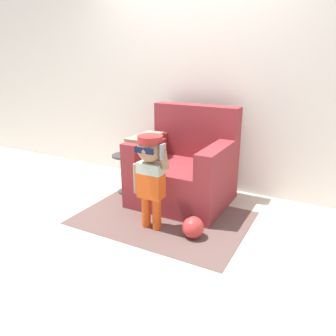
# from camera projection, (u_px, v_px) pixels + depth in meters

# --- Properties ---
(ground_plane) EXTENTS (10.00, 10.00, 0.00)m
(ground_plane) POSITION_uv_depth(u_px,v_px,m) (168.00, 199.00, 3.68)
(ground_plane) COLOR beige
(wall_back) EXTENTS (10.00, 0.05, 2.60)m
(wall_back) POSITION_uv_depth(u_px,v_px,m) (193.00, 76.00, 3.77)
(wall_back) COLOR silver
(wall_back) RESTS_ON ground_plane
(armchair) EXTENTS (0.99, 0.86, 1.02)m
(armchair) POSITION_uv_depth(u_px,v_px,m) (184.00, 169.00, 3.52)
(armchair) COLOR maroon
(armchair) RESTS_ON ground_plane
(person_child) EXTENTS (0.36, 0.27, 0.88)m
(person_child) POSITION_uv_depth(u_px,v_px,m) (150.00, 168.00, 2.86)
(person_child) COLOR #E05119
(person_child) RESTS_ON ground_plane
(side_table) EXTENTS (0.29, 0.29, 0.46)m
(side_table) POSITION_uv_depth(u_px,v_px,m) (125.00, 170.00, 3.76)
(side_table) COLOR #333333
(side_table) RESTS_ON ground_plane
(rug) EXTENTS (1.62, 1.13, 0.01)m
(rug) POSITION_uv_depth(u_px,v_px,m) (163.00, 218.00, 3.23)
(rug) COLOR brown
(rug) RESTS_ON ground_plane
(toy_ball) EXTENTS (0.19, 0.19, 0.19)m
(toy_ball) POSITION_uv_depth(u_px,v_px,m) (193.00, 227.00, 2.86)
(toy_ball) COLOR #D13838
(toy_ball) RESTS_ON ground_plane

